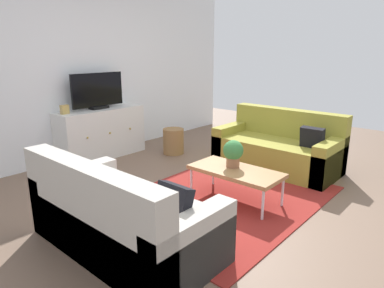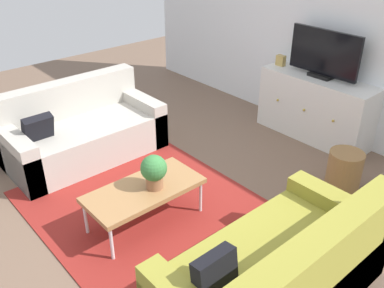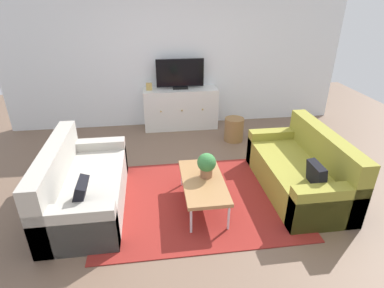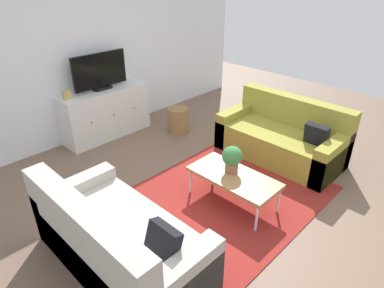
% 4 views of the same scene
% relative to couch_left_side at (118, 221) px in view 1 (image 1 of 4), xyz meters
% --- Properties ---
extents(ground_plane, '(10.00, 10.00, 0.00)m').
position_rel_couch_left_side_xyz_m(ground_plane, '(1.43, 0.10, -0.28)').
color(ground_plane, brown).
extents(wall_back, '(6.40, 0.12, 2.70)m').
position_rel_couch_left_side_xyz_m(wall_back, '(1.43, 2.65, 1.07)').
color(wall_back, white).
rests_on(wall_back, ground_plane).
extents(area_rug, '(2.50, 1.90, 0.01)m').
position_rel_couch_left_side_xyz_m(area_rug, '(1.43, -0.05, -0.27)').
color(area_rug, maroon).
rests_on(area_rug, ground_plane).
extents(couch_left_side, '(0.85, 1.70, 0.83)m').
position_rel_couch_left_side_xyz_m(couch_left_side, '(0.00, 0.00, 0.00)').
color(couch_left_side, '#B2ADA3').
rests_on(couch_left_side, ground_plane).
extents(couch_right_side, '(0.85, 1.70, 0.83)m').
position_rel_couch_left_side_xyz_m(couch_right_side, '(2.87, 0.00, 0.00)').
color(couch_right_side, olive).
rests_on(couch_right_side, ground_plane).
extents(coffee_table, '(0.50, 1.03, 0.38)m').
position_rel_couch_left_side_xyz_m(coffee_table, '(1.49, -0.17, 0.07)').
color(coffee_table, '#A37547').
rests_on(coffee_table, ground_plane).
extents(potted_plant, '(0.23, 0.23, 0.31)m').
position_rel_couch_left_side_xyz_m(potted_plant, '(1.54, -0.10, 0.27)').
color(potted_plant, '#936042').
rests_on(potted_plant, coffee_table).
extents(tv_console, '(1.40, 0.47, 0.78)m').
position_rel_couch_left_side_xyz_m(tv_console, '(1.48, 2.37, 0.11)').
color(tv_console, silver).
rests_on(tv_console, ground_plane).
extents(flat_screen_tv, '(0.88, 0.16, 0.55)m').
position_rel_couch_left_side_xyz_m(flat_screen_tv, '(1.48, 2.39, 0.77)').
color(flat_screen_tv, black).
rests_on(flat_screen_tv, tv_console).
extents(mantel_clock, '(0.11, 0.07, 0.13)m').
position_rel_couch_left_side_xyz_m(mantel_clock, '(0.90, 2.37, 0.56)').
color(mantel_clock, tan).
rests_on(mantel_clock, tv_console).
extents(wicker_basket, '(0.34, 0.34, 0.42)m').
position_rel_couch_left_side_xyz_m(wicker_basket, '(2.36, 1.64, -0.07)').
color(wicker_basket, olive).
rests_on(wicker_basket, ground_plane).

